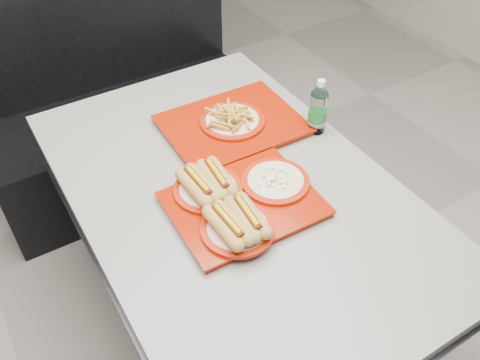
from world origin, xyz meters
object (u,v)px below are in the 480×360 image
diner_table (234,224)px  booth_bench (119,106)px  tray_far (232,122)px  water_bottle (318,110)px  tray_near (238,201)px

diner_table → booth_bench: (0.00, 1.09, -0.18)m
tray_far → diner_table: bearing=-119.9°
diner_table → water_bottle: water_bottle is taller
water_bottle → diner_table: bearing=-165.9°
booth_bench → water_bottle: booth_bench is taller
tray_near → tray_far: bearing=61.5°
booth_bench → tray_far: booth_bench is taller
booth_bench → tray_near: booth_bench is taller
booth_bench → tray_far: (0.15, -0.84, 0.37)m
booth_bench → tray_near: (-0.04, -1.18, 0.38)m
tray_far → water_bottle: water_bottle is taller
booth_bench → tray_near: bearing=-91.8°
diner_table → water_bottle: 0.47m
diner_table → tray_far: size_ratio=3.05×
tray_near → water_bottle: size_ratio=2.22×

